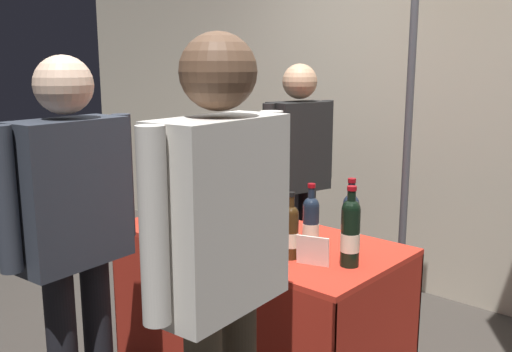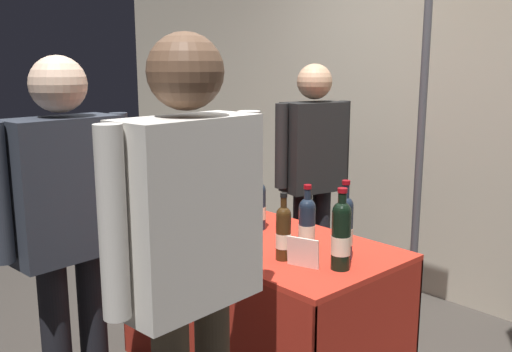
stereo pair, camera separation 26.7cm
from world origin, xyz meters
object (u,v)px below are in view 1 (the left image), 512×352
at_px(tasting_table, 256,282).
at_px(booth_signpost, 410,88).
at_px(featured_wine_bottle, 256,205).
at_px(wine_glass_near_vendor, 193,205).
at_px(vendor_presenter, 298,166).
at_px(flower_vase, 149,206).
at_px(taster_foreground_right, 73,222).
at_px(display_bottle_0, 350,232).

distance_m(tasting_table, booth_signpost, 1.38).
bearing_deg(booth_signpost, tasting_table, -107.43).
height_order(featured_wine_bottle, wine_glass_near_vendor, featured_wine_bottle).
bearing_deg(tasting_table, vendor_presenter, 114.81).
relative_size(featured_wine_bottle, wine_glass_near_vendor, 1.92).
bearing_deg(featured_wine_bottle, vendor_presenter, 112.60).
bearing_deg(flower_vase, taster_foreground_right, -61.12).
bearing_deg(vendor_presenter, tasting_table, 38.15).
relative_size(tasting_table, taster_foreground_right, 0.87).
bearing_deg(tasting_table, wine_glass_near_vendor, -166.34).
bearing_deg(booth_signpost, vendor_presenter, -171.61).
bearing_deg(display_bottle_0, featured_wine_bottle, 168.11).
height_order(display_bottle_0, flower_vase, flower_vase).
distance_m(featured_wine_bottle, booth_signpost, 1.11).
height_order(featured_wine_bottle, taster_foreground_right, taster_foreground_right).
height_order(featured_wine_bottle, vendor_presenter, vendor_presenter).
relative_size(wine_glass_near_vendor, taster_foreground_right, 0.09).
bearing_deg(booth_signpost, wine_glass_near_vendor, -122.38).
bearing_deg(display_bottle_0, taster_foreground_right, -133.82).
bearing_deg(vendor_presenter, display_bottle_0, 60.12).
bearing_deg(display_bottle_0, tasting_table, 174.97).
relative_size(tasting_table, flower_vase, 3.76).
bearing_deg(wine_glass_near_vendor, booth_signpost, 57.62).
height_order(featured_wine_bottle, flower_vase, flower_vase).
relative_size(display_bottle_0, taster_foreground_right, 0.21).
distance_m(tasting_table, vendor_presenter, 1.04).
xyz_separation_m(taster_foreground_right, booth_signpost, (0.51, 1.82, 0.48)).
distance_m(tasting_table, wine_glass_near_vendor, 0.52).
height_order(flower_vase, taster_foreground_right, taster_foreground_right).
distance_m(wine_glass_near_vendor, flower_vase, 0.24).
xyz_separation_m(wine_glass_near_vendor, booth_signpost, (0.67, 1.05, 0.59)).
bearing_deg(featured_wine_bottle, display_bottle_0, -11.89).
relative_size(display_bottle_0, booth_signpost, 0.15).
relative_size(display_bottle_0, flower_vase, 0.91).
height_order(featured_wine_bottle, booth_signpost, booth_signpost).
bearing_deg(taster_foreground_right, wine_glass_near_vendor, 6.15).
distance_m(display_bottle_0, flower_vase, 1.15).
height_order(wine_glass_near_vendor, booth_signpost, booth_signpost).
bearing_deg(tasting_table, display_bottle_0, -5.03).
bearing_deg(featured_wine_bottle, taster_foreground_right, -98.01).
bearing_deg(wine_glass_near_vendor, tasting_table, 13.66).
xyz_separation_m(display_bottle_0, wine_glass_near_vendor, (-0.93, -0.04, -0.04)).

